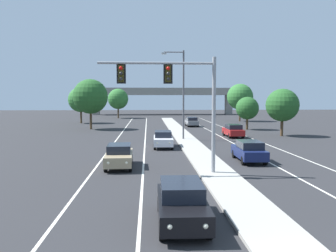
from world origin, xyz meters
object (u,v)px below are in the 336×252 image
(tree_far_left_b, at_px, (90,96))
(tree_far_right_c, at_px, (282,105))
(car_oncoming_white, at_px, (163,139))
(car_receding_grey, at_px, (192,122))
(overhead_signal_mast, at_px, (178,90))
(tree_far_right_b, at_px, (247,108))
(car_oncoming_black, at_px, (182,202))
(tree_far_left_a, at_px, (118,99))
(car_receding_red, at_px, (233,130))
(tree_far_right_a, at_px, (240,97))
(street_lamp_median, at_px, (181,89))
(tree_far_left_c, at_px, (81,100))
(car_receding_navy, at_px, (249,151))
(car_oncoming_tan, at_px, (119,155))

(tree_far_left_b, bearing_deg, tree_far_right_c, -23.08)
(car_oncoming_white, height_order, car_receding_grey, same)
(overhead_signal_mast, bearing_deg, tree_far_right_b, 66.40)
(car_oncoming_black, xyz_separation_m, tree_far_left_a, (-8.34, 69.55, 3.75))
(car_receding_red, relative_size, tree_far_right_a, 0.58)
(tree_far_left_b, bearing_deg, street_lamp_median, -49.01)
(overhead_signal_mast, xyz_separation_m, tree_far_left_c, (-14.58, 45.32, -0.84))
(overhead_signal_mast, distance_m, tree_far_left_a, 61.82)
(tree_far_right_b, bearing_deg, car_receding_red, -115.01)
(car_receding_navy, bearing_deg, tree_far_left_b, 120.41)
(tree_far_right_a, bearing_deg, tree_far_right_c, -94.14)
(car_receding_navy, bearing_deg, tree_far_left_a, 104.51)
(street_lamp_median, relative_size, tree_far_left_b, 1.30)
(car_oncoming_white, bearing_deg, tree_far_right_c, 30.82)
(car_oncoming_black, bearing_deg, car_receding_navy, 63.25)
(car_oncoming_white, xyz_separation_m, tree_far_right_c, (15.48, 9.24, 3.08))
(car_oncoming_tan, bearing_deg, street_lamp_median, 68.95)
(car_oncoming_black, relative_size, car_oncoming_tan, 0.99)
(car_oncoming_tan, height_order, car_receding_grey, same)
(tree_far_left_a, bearing_deg, street_lamp_median, -75.93)
(car_receding_navy, xyz_separation_m, tree_far_left_b, (-16.46, 28.05, 4.21))
(tree_far_left_c, height_order, tree_far_right_b, tree_far_left_c)
(street_lamp_median, xyz_separation_m, car_oncoming_white, (-2.35, -5.70, -4.97))
(tree_far_left_c, distance_m, tree_far_right_a, 31.91)
(overhead_signal_mast, relative_size, car_receding_red, 1.62)
(car_receding_red, xyz_separation_m, tree_far_left_c, (-23.24, 24.84, 3.65))
(tree_far_right_c, bearing_deg, street_lamp_median, -164.94)
(tree_far_left_b, distance_m, tree_far_left_a, 28.89)
(tree_far_right_b, xyz_separation_m, tree_far_right_a, (3.88, 18.68, 1.79))
(tree_far_left_a, bearing_deg, overhead_signal_mast, -81.74)
(street_lamp_median, height_order, car_receding_grey, street_lamp_median)
(tree_far_right_a, bearing_deg, car_oncoming_black, -107.12)
(car_receding_navy, bearing_deg, street_lamp_median, 105.91)
(overhead_signal_mast, bearing_deg, tree_far_left_c, 107.84)
(car_oncoming_white, distance_m, tree_far_left_b, 23.05)
(car_receding_grey, relative_size, tree_far_right_a, 0.58)
(tree_far_left_c, height_order, tree_far_right_a, tree_far_right_a)
(car_receding_navy, height_order, tree_far_left_a, tree_far_left_a)
(car_receding_red, distance_m, tree_far_left_c, 34.21)
(tree_far_left_b, bearing_deg, car_receding_navy, -59.59)
(car_receding_navy, height_order, tree_far_right_b, tree_far_right_b)
(car_receding_navy, relative_size, tree_far_right_c, 0.75)
(tree_far_left_b, xyz_separation_m, tree_far_right_b, (23.86, -2.05, -1.78))
(car_receding_grey, bearing_deg, tree_far_right_b, -39.93)
(overhead_signal_mast, distance_m, tree_far_right_a, 51.87)
(overhead_signal_mast, height_order, tree_far_right_c, overhead_signal_mast)
(car_receding_red, xyz_separation_m, car_receding_grey, (-3.09, 16.24, 0.00))
(car_receding_navy, relative_size, tree_far_left_a, 0.64)
(tree_far_left_b, height_order, tree_far_right_b, tree_far_left_b)
(car_receding_red, distance_m, tree_far_left_a, 44.48)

